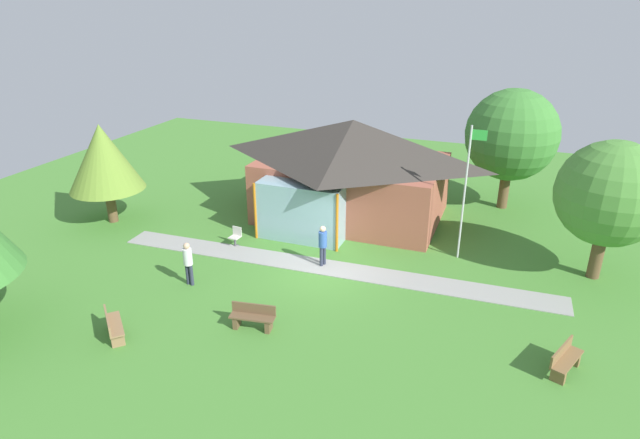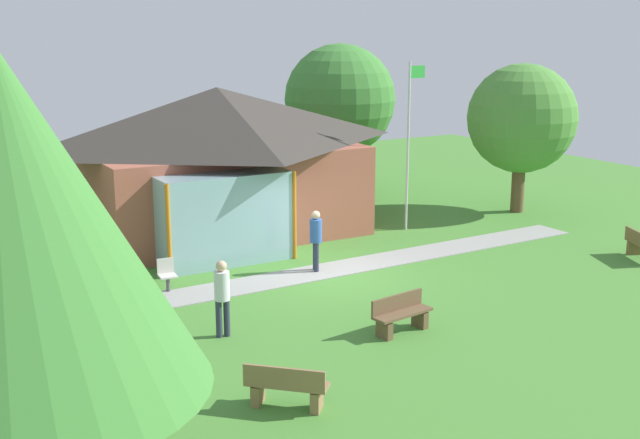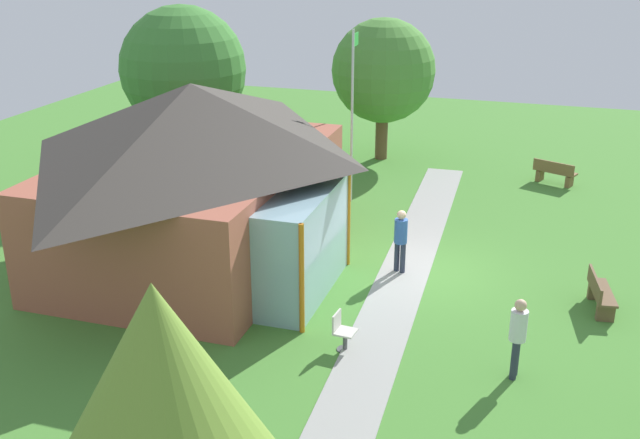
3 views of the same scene
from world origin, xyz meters
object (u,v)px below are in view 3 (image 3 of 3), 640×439
object	(u,v)px
bench_lawn_far_right	(554,173)
tree_behind_pavilion_right	(183,70)
pavilion	(200,170)
tree_west_hedge	(162,401)
visitor_on_path	(401,237)
bench_front_center	(600,294)
tree_east_hedge	(383,71)
patio_chair_west	(342,332)
flagpole	(352,109)
visitor_strolling_lawn	(518,332)

from	to	relation	value
bench_lawn_far_right	tree_behind_pavilion_right	xyz separation A→B (m)	(-2.50, 13.03, 3.38)
pavilion	tree_west_hedge	xyz separation A→B (m)	(-10.50, -4.64, 0.69)
visitor_on_path	tree_behind_pavilion_right	bearing A→B (deg)	-14.83
bench_lawn_far_right	tree_behind_pavilion_right	bearing A→B (deg)	-146.20
bench_front_center	tree_west_hedge	xyz separation A→B (m)	(-10.49, 5.64, 2.79)
pavilion	bench_lawn_far_right	xyz separation A→B (m)	(9.50, -9.07, -2.10)
bench_front_center	tree_east_hedge	size ratio (longest dim) A/B	0.29
bench_lawn_far_right	patio_chair_west	distance (m)	13.71
pavilion	flagpole	world-z (taller)	flagpole
pavilion	bench_lawn_far_right	distance (m)	13.30
tree_west_hedge	tree_behind_pavilion_right	distance (m)	19.50
flagpole	patio_chair_west	size ratio (longest dim) A/B	6.51
bench_front_center	visitor_on_path	bearing A→B (deg)	-105.58
pavilion	tree_west_hedge	world-z (taller)	pavilion
patio_chair_west	visitor_strolling_lawn	world-z (taller)	visitor_strolling_lawn
flagpole	bench_lawn_far_right	world-z (taller)	flagpole
bench_lawn_far_right	visitor_on_path	bearing A→B (deg)	-89.78
visitor_strolling_lawn	bench_front_center	bearing A→B (deg)	-20.04
pavilion	visitor_strolling_lawn	world-z (taller)	pavilion
flagpole	visitor_on_path	size ratio (longest dim) A/B	3.22
patio_chair_west	tree_west_hedge	world-z (taller)	tree_west_hedge
tree_east_hedge	patio_chair_west	bearing A→B (deg)	-170.20
pavilion	visitor_strolling_lawn	size ratio (longest dim) A/B	5.47
patio_chair_west	tree_behind_pavilion_right	world-z (taller)	tree_behind_pavilion_right
flagpole	tree_behind_pavilion_right	xyz separation A→B (m)	(1.34, 6.61, 0.70)
pavilion	visitor_strolling_lawn	bearing A→B (deg)	-112.65
bench_front_center	bench_lawn_far_right	distance (m)	9.58
bench_front_center	bench_lawn_far_right	xyz separation A→B (m)	(9.51, 1.22, 0.00)
tree_behind_pavilion_right	flagpole	bearing A→B (deg)	-101.41
pavilion	visitor_on_path	size ratio (longest dim) A/B	5.47
bench_lawn_far_right	tree_west_hedge	distance (m)	20.67
flagpole	patio_chair_west	xyz separation A→B (m)	(-9.25, -2.32, -2.67)
bench_lawn_far_right	tree_west_hedge	world-z (taller)	tree_west_hedge
patio_chair_west	tree_east_hedge	world-z (taller)	tree_east_hedge
visitor_on_path	tree_behind_pavilion_right	distance (m)	11.63
patio_chair_west	visitor_on_path	size ratio (longest dim) A/B	0.49
pavilion	tree_east_hedge	world-z (taller)	tree_east_hedge
visitor_on_path	visitor_strolling_lawn	world-z (taller)	same
bench_front_center	bench_lawn_far_right	bearing A→B (deg)	178.74
visitor_strolling_lawn	tree_behind_pavilion_right	world-z (taller)	tree_behind_pavilion_right
tree_west_hedge	flagpole	bearing A→B (deg)	7.03
tree_east_hedge	tree_behind_pavilion_right	distance (m)	7.48
flagpole	patio_chair_west	distance (m)	9.90
flagpole	tree_behind_pavilion_right	world-z (taller)	tree_behind_pavilion_right
flagpole	bench_front_center	bearing A→B (deg)	-126.60
pavilion	patio_chair_west	distance (m)	6.47
pavilion	tree_east_hedge	xyz separation A→B (m)	(10.78, -2.49, 0.94)
visitor_strolling_lawn	tree_behind_pavilion_right	size ratio (longest dim) A/B	0.29
visitor_on_path	flagpole	bearing A→B (deg)	-42.31
pavilion	bench_front_center	bearing A→B (deg)	-90.05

